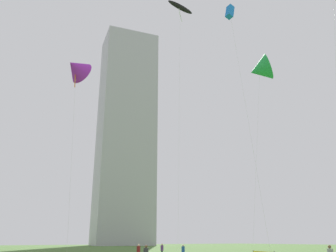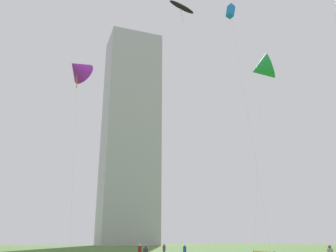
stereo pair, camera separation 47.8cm
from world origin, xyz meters
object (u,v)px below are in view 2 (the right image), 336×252
at_px(person_standing_2, 164,249).
at_px(kite_flying_0, 261,69).
at_px(person_standing_0, 185,251).
at_px(kite_flying_1, 182,7).
at_px(kite_flying_2, 231,12).
at_px(kite_flying_4, 78,69).
at_px(person_standing_4, 140,251).
at_px(distant_highrise_0, 130,133).

distance_m(person_standing_2, kite_flying_0, 24.84).
height_order(person_standing_0, kite_flying_1, kite_flying_1).
bearing_deg(kite_flying_2, person_standing_0, 96.05).
bearing_deg(kite_flying_0, kite_flying_4, 142.13).
distance_m(person_standing_2, person_standing_4, 8.32).
height_order(person_standing_0, kite_flying_2, kite_flying_2).
xyz_separation_m(kite_flying_2, kite_flying_4, (-11.68, 15.87, -3.42)).
height_order(person_standing_2, kite_flying_1, kite_flying_1).
height_order(kite_flying_1, kite_flying_4, kite_flying_1).
bearing_deg(person_standing_0, person_standing_2, 109.34).
height_order(person_standing_4, kite_flying_2, kite_flying_2).
xyz_separation_m(person_standing_4, kite_flying_1, (6.90, 1.87, 32.90)).
bearing_deg(person_standing_2, kite_flying_1, 179.90).
bearing_deg(kite_flying_2, person_standing_4, 124.63).
height_order(person_standing_0, person_standing_2, person_standing_2).
xyz_separation_m(person_standing_4, distant_highrise_0, (43.33, 90.13, 42.92)).
distance_m(person_standing_0, distant_highrise_0, 107.32).
xyz_separation_m(kite_flying_1, kite_flying_4, (-12.58, 5.32, -11.17)).
relative_size(kite_flying_0, kite_flying_4, 0.96).
height_order(kite_flying_1, distant_highrise_0, distant_highrise_0).
bearing_deg(person_standing_4, person_standing_2, -51.04).
distance_m(kite_flying_1, distant_highrise_0, 96.00).
bearing_deg(person_standing_4, kite_flying_1, -76.56).
xyz_separation_m(person_standing_4, kite_flying_4, (-5.68, 7.18, 21.73)).
xyz_separation_m(person_standing_2, kite_flying_4, (-11.99, 1.76, 21.76)).
bearing_deg(kite_flying_0, kite_flying_1, 122.08).
xyz_separation_m(person_standing_0, kite_flying_0, (7.24, -6.35, 20.74)).
bearing_deg(person_standing_4, person_standing_0, -97.21).
xyz_separation_m(kite_flying_0, kite_flying_2, (-6.37, -1.84, 4.45)).
bearing_deg(kite_flying_4, kite_flying_1, -22.90).
xyz_separation_m(person_standing_2, kite_flying_2, (-0.31, -14.11, 25.17)).
bearing_deg(distant_highrise_0, kite_flying_4, -107.49).
xyz_separation_m(person_standing_4, kite_flying_0, (12.37, -6.85, 20.71)).
relative_size(person_standing_4, kite_flying_2, 0.06).
distance_m(person_standing_4, kite_flying_1, 33.67).
relative_size(person_standing_0, kite_flying_0, 0.07).
relative_size(person_standing_2, kite_flying_1, 0.05).
bearing_deg(person_standing_4, distant_highrise_0, -27.38).
bearing_deg(kite_flying_1, person_standing_4, -164.85).
relative_size(kite_flying_0, distant_highrise_0, 0.27).
distance_m(kite_flying_4, distant_highrise_0, 98.64).
relative_size(kite_flying_1, kite_flying_2, 1.29).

